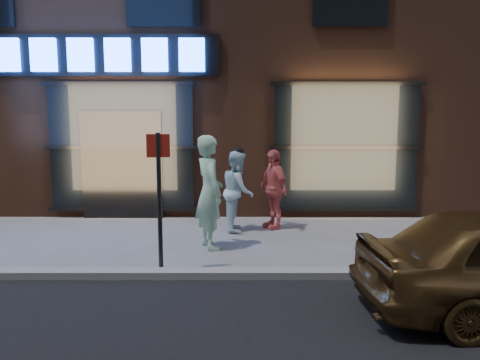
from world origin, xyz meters
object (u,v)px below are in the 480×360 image
object	(u,v)px
man_bowtie	(209,192)
sign_post	(159,190)
passerby	(273,189)
man_cap	(238,191)

from	to	relation	value
man_bowtie	sign_post	distance (m)	1.52
man_bowtie	sign_post	size ratio (longest dim) A/B	0.95
man_bowtie	passerby	distance (m)	1.88
man_bowtie	passerby	bearing A→B (deg)	-64.18
man_bowtie	man_cap	bearing A→B (deg)	-45.03
passerby	sign_post	world-z (taller)	sign_post
man_bowtie	man_cap	xyz separation A→B (m)	(0.49, 1.26, -0.18)
man_cap	sign_post	distance (m)	2.88
passerby	man_cap	bearing A→B (deg)	-103.13
man_cap	sign_post	xyz separation A→B (m)	(-1.13, -2.61, 0.45)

